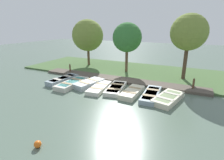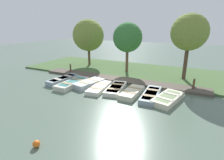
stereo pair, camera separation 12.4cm
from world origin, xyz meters
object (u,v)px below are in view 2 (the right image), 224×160
at_px(park_tree_center, 189,33).
at_px(buoy, 36,144).
at_px(rowboat_2, 89,83).
at_px(park_tree_far_left, 88,35).
at_px(rowboat_7, 168,98).
at_px(rowboat_5, 132,92).
at_px(rowboat_1, 72,83).
at_px(rowboat_4, 116,88).
at_px(park_tree_left, 128,38).
at_px(rowboat_3, 99,88).
at_px(mooring_post_near, 71,69).
at_px(rowboat_6, 151,95).
at_px(mooring_post_far, 194,85).
at_px(rowboat_0, 63,80).

bearing_deg(park_tree_center, buoy, -20.53).
bearing_deg(rowboat_2, buoy, 30.66).
height_order(buoy, park_tree_far_left, park_tree_far_left).
xyz_separation_m(rowboat_7, park_tree_far_left, (-6.70, -10.65, 3.55)).
height_order(rowboat_5, park_tree_center, park_tree_center).
distance_m(rowboat_1, rowboat_4, 3.84).
height_order(park_tree_far_left, park_tree_left, park_tree_far_left).
distance_m(rowboat_3, park_tree_left, 6.72).
bearing_deg(mooring_post_near, rowboat_1, 40.71).
xyz_separation_m(rowboat_3, rowboat_4, (-0.42, 1.25, 0.00)).
bearing_deg(rowboat_2, rowboat_6, 102.49).
bearing_deg(rowboat_2, rowboat_4, 104.21).
distance_m(rowboat_2, rowboat_6, 5.34).
xyz_separation_m(rowboat_2, rowboat_6, (0.09, 5.34, -0.04)).
relative_size(rowboat_2, rowboat_5, 1.06).
bearing_deg(rowboat_4, rowboat_2, -98.35).
xyz_separation_m(rowboat_1, rowboat_5, (-0.29, 5.26, -0.01)).
relative_size(mooring_post_near, mooring_post_far, 1.00).
bearing_deg(rowboat_6, rowboat_0, -92.09).
xyz_separation_m(mooring_post_near, park_tree_left, (-2.78, 5.31, 3.19)).
distance_m(rowboat_5, park_tree_far_left, 11.07).
height_order(rowboat_5, mooring_post_far, mooring_post_far).
bearing_deg(rowboat_5, rowboat_3, -85.67).
xyz_separation_m(buoy, park_tree_far_left, (-13.96, -6.44, 3.59)).
relative_size(rowboat_1, rowboat_5, 1.22).
distance_m(buoy, park_tree_far_left, 15.78).
height_order(rowboat_3, park_tree_far_left, park_tree_far_left).
xyz_separation_m(rowboat_1, buoy, (6.99, 3.62, -0.05)).
bearing_deg(rowboat_3, rowboat_2, -113.14).
distance_m(mooring_post_far, park_tree_left, 7.89).
bearing_deg(rowboat_1, rowboat_0, -107.29).
distance_m(rowboat_2, rowboat_4, 2.51).
bearing_deg(park_tree_center, rowboat_3, -46.56).
height_order(rowboat_0, park_tree_left, park_tree_left).
xyz_separation_m(rowboat_6, mooring_post_near, (-2.63, -9.29, 0.34)).
bearing_deg(mooring_post_far, rowboat_4, -65.52).
relative_size(rowboat_7, park_tree_far_left, 0.55).
distance_m(rowboat_6, rowboat_7, 1.23).
height_order(rowboat_0, rowboat_3, rowboat_0).
distance_m(rowboat_6, park_tree_far_left, 12.00).
distance_m(rowboat_0, park_tree_left, 7.63).
height_order(rowboat_2, rowboat_4, rowboat_2).
bearing_deg(rowboat_4, rowboat_7, 76.19).
relative_size(rowboat_0, park_tree_far_left, 0.58).
height_order(rowboat_1, rowboat_5, rowboat_1).
bearing_deg(rowboat_0, park_tree_far_left, -161.73).
xyz_separation_m(rowboat_2, rowboat_4, (-0.03, 2.51, -0.05)).
relative_size(mooring_post_far, park_tree_left, 0.20).
bearing_deg(buoy, mooring_post_far, 150.66).
relative_size(rowboat_0, rowboat_7, 1.04).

